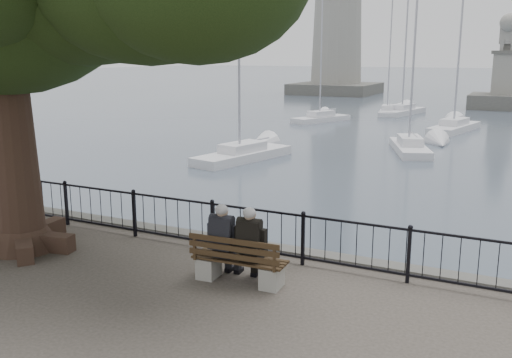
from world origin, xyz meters
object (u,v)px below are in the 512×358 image
Objects in this scene: person_left at (225,244)px; lion_monument at (504,85)px; person_right at (253,248)px; bench at (238,266)px.

person_left is 0.17× the size of lion_monument.
person_left is 48.73m from lion_monument.
person_left and person_right have the same top height.
bench is at bearing -91.99° from lion_monument.
bench is 0.47m from person_left.
lion_monument is at bearing 88.01° from bench.
person_right is at bearing 3.15° from person_left.
person_left is at bearing 164.97° from bench.
lion_monument is at bearing 87.65° from person_left.
person_right is 0.17× the size of lion_monument.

